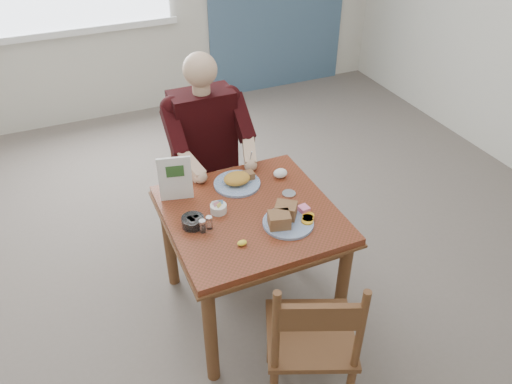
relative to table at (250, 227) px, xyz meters
name	(u,v)px	position (x,y,z in m)	size (l,w,h in m)	color
floor	(251,304)	(0.00, 0.00, -0.64)	(6.00, 6.00, 0.00)	#655C52
lemon_wedge	(242,243)	(-0.15, -0.24, 0.13)	(0.05, 0.04, 0.03)	yellow
napkin	(280,173)	(0.29, 0.23, 0.14)	(0.09, 0.07, 0.05)	white
metal_dish	(289,194)	(0.26, 0.05, 0.12)	(0.08, 0.08, 0.01)	silver
table	(250,227)	(0.00, 0.00, 0.00)	(0.92, 0.92, 0.75)	maroon
chair_far	(206,177)	(0.00, 0.80, -0.16)	(0.42, 0.42, 0.95)	brown
chair_near	(311,340)	(0.01, -0.71, -0.16)	(0.55, 0.55, 0.95)	brown
diner	(207,142)	(0.00, 0.71, 0.17)	(0.53, 0.56, 1.39)	gray
near_plate	(286,218)	(0.13, -0.17, 0.15)	(0.36, 0.36, 0.09)	white
far_plate	(238,180)	(0.03, 0.26, 0.14)	(0.28, 0.28, 0.07)	white
caddy	(218,208)	(-0.16, 0.06, 0.14)	(0.09, 0.09, 0.07)	white
shakers	(206,224)	(-0.27, -0.06, 0.15)	(0.08, 0.06, 0.07)	white
creamer	(193,222)	(-0.33, 0.00, 0.14)	(0.15, 0.15, 0.05)	white
menu	(175,178)	(-0.33, 0.27, 0.25)	(0.18, 0.06, 0.27)	white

